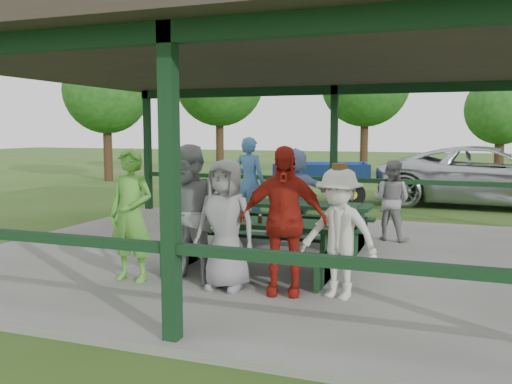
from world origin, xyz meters
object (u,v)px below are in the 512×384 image
at_px(contestant_white_fedora, 339,233).
at_px(spectator_blue, 249,182).
at_px(contestant_grey_left, 191,215).
at_px(contestant_grey_mid, 225,224).
at_px(contestant_green, 131,215).
at_px(spectator_lblue, 296,191).
at_px(contestant_red, 283,220).
at_px(picnic_table_far, 293,218).
at_px(spectator_grey, 391,200).
at_px(pickup_truck, 489,176).
at_px(farm_trailer, 321,182).
at_px(picnic_table_near, 253,240).

xyz_separation_m(contestant_white_fedora, spectator_blue, (-2.70, 4.18, 0.15)).
xyz_separation_m(contestant_grey_left, contestant_grey_mid, (0.51, -0.06, -0.09)).
xyz_separation_m(contestant_green, contestant_grey_mid, (1.33, 0.08, -0.06)).
bearing_deg(contestant_grey_left, spectator_lblue, 96.94).
bearing_deg(contestant_red, picnic_table_far, 93.37).
height_order(contestant_white_fedora, spectator_blue, spectator_blue).
bearing_deg(contestant_grey_left, spectator_grey, 72.92).
distance_m(contestant_red, contestant_white_fedora, 0.70).
xyz_separation_m(contestant_green, contestant_white_fedora, (2.75, 0.19, -0.10)).
bearing_deg(picnic_table_far, pickup_truck, 63.22).
distance_m(contestant_grey_mid, farm_trailer, 9.04).
distance_m(picnic_table_near, spectator_blue, 3.70).
bearing_deg(farm_trailer, contestant_grey_left, -102.51).
height_order(contestant_grey_left, farm_trailer, contestant_grey_left).
distance_m(spectator_grey, farm_trailer, 5.71).
xyz_separation_m(contestant_green, spectator_blue, (0.06, 4.37, 0.05)).
xyz_separation_m(contestant_grey_mid, contestant_red, (0.74, 0.05, 0.09)).
height_order(picnic_table_near, picnic_table_far, same).
bearing_deg(farm_trailer, spectator_blue, -109.92).
xyz_separation_m(picnic_table_near, spectator_blue, (-1.33, 3.42, 0.47)).
relative_size(contestant_grey_mid, contestant_white_fedora, 1.02).
relative_size(picnic_table_far, contestant_grey_mid, 1.63).
relative_size(contestant_grey_mid, pickup_truck, 0.28).
relative_size(picnic_table_near, contestant_red, 1.38).
height_order(contestant_green, contestant_red, contestant_red).
xyz_separation_m(contestant_red, spectator_blue, (-2.01, 4.24, 0.02)).
height_order(contestant_green, spectator_blue, spectator_blue).
bearing_deg(farm_trailer, contestant_grey_mid, -99.31).
distance_m(picnic_table_far, contestant_grey_left, 2.90).
relative_size(picnic_table_far, pickup_truck, 0.45).
xyz_separation_m(spectator_lblue, pickup_truck, (3.83, 6.23, -0.10)).
height_order(contestant_grey_mid, contestant_white_fedora, contestant_grey_mid).
xyz_separation_m(contestant_grey_left, contestant_white_fedora, (1.93, 0.05, -0.13)).
xyz_separation_m(contestant_red, spectator_grey, (0.92, 3.81, -0.18)).
bearing_deg(spectator_blue, contestant_white_fedora, 130.42).
bearing_deg(pickup_truck, picnic_table_near, 162.13).
relative_size(contestant_green, spectator_lblue, 1.06).
height_order(contestant_grey_left, pickup_truck, contestant_grey_left).
bearing_deg(picnic_table_near, contestant_white_fedora, -28.98).
bearing_deg(contestant_red, farm_trailer, 90.03).
xyz_separation_m(contestant_white_fedora, spectator_grey, (0.24, 3.75, -0.05)).
relative_size(picnic_table_near, spectator_lblue, 1.50).
distance_m(spectator_grey, pickup_truck, 6.50).
height_order(contestant_white_fedora, spectator_grey, contestant_white_fedora).
bearing_deg(spectator_grey, contestant_white_fedora, 102.71).
bearing_deg(picnic_table_far, contestant_grey_left, -101.73).
bearing_deg(contestant_grey_left, pickup_truck, 79.76).
distance_m(picnic_table_far, spectator_lblue, 1.02).
xyz_separation_m(spectator_blue, pickup_truck, (4.97, 5.75, -0.21)).
relative_size(picnic_table_near, contestant_white_fedora, 1.55).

